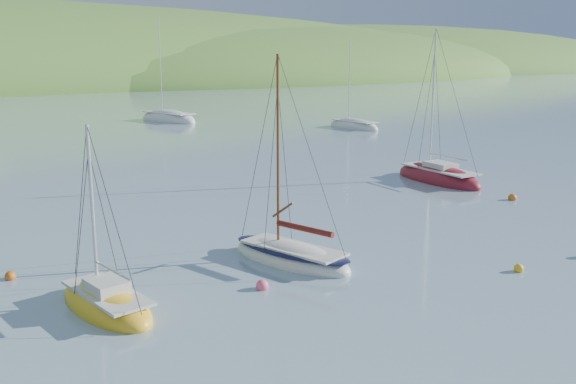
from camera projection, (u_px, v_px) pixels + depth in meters
ground at (447, 287)px, 23.60m from camera, size 700.00×700.00×0.00m
daysailer_white at (291, 257)px, 26.43m from camera, size 3.54×6.21×9.01m
sloop_red at (438, 178)px, 42.72m from camera, size 3.15×7.52×10.83m
sailboat_yellow at (107, 304)px, 21.57m from camera, size 2.57×5.30×6.78m
distant_sloop_b at (168, 120)px, 79.23m from camera, size 5.44×9.92×13.41m
distant_sloop_d at (354, 127)px, 72.16m from camera, size 2.94×7.34×10.29m
mooring_buoys at (402, 244)px, 28.50m from camera, size 27.50×11.51×0.50m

